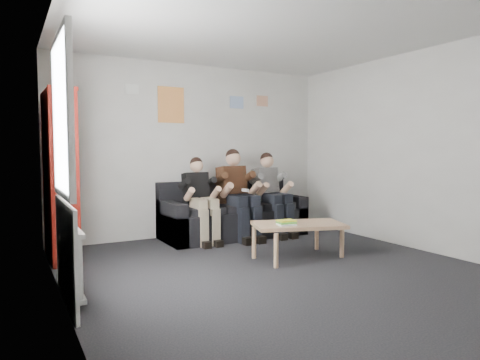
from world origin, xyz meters
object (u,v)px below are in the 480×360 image
Objects in this scene: person_left at (201,199)px; person_right at (273,194)px; bookshelf at (61,176)px; person_middle at (239,194)px; sofa at (232,216)px; coffee_table at (298,227)px.

person_left is 0.95× the size of person_right.
bookshelf is 2.54m from person_middle.
person_left reaches higher than sofa.
sofa is at bearing 17.56° from person_left.
coffee_table is (0.08, -1.62, 0.08)m from sofa.
person_middle reaches higher than sofa.
person_left is at bearing 173.75° from person_middle.
coffee_table is at bearing -29.69° from bookshelf.
person_middle is 1.04× the size of person_right.
sofa is at bearing 3.80° from bookshelf.
person_right is (0.62, 0.00, -0.02)m from person_middle.
person_middle is at bearing 173.09° from person_right.
person_right is (3.14, 0.03, -0.38)m from bookshelf.
person_left is 0.91× the size of person_middle.
bookshelf reaches higher than coffee_table.
person_right is (0.62, -0.20, 0.35)m from sofa.
sofa is 0.74m from person_right.
bookshelf is at bearing -178.91° from person_left.
person_left is (-0.62, -0.20, 0.32)m from sofa.
person_right is at bearing -0.92° from bookshelf.
sofa is 1.78× the size of person_left.
bookshelf is at bearing 175.12° from person_middle.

